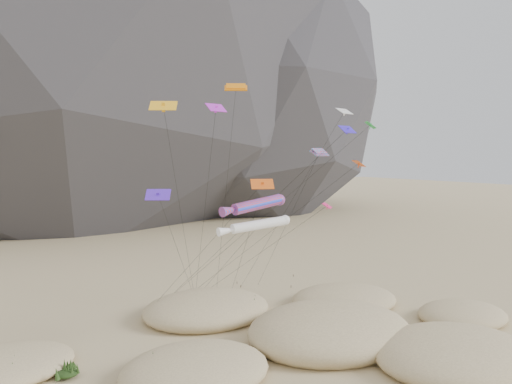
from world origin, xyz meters
TOP-DOWN VIEW (x-y plane):
  - ground at (0.00, 0.00)m, footprint 500.00×500.00m
  - dunes at (-0.73, 4.35)m, footprint 52.55×35.61m
  - dune_grass at (-0.48, 3.10)m, footprint 42.88×27.41m
  - kite_stakes at (2.79, 24.33)m, footprint 23.95×6.06m
  - rainbow_tube_kite at (-2.08, 8.94)m, footprint 8.05×13.43m
  - white_tube_kite at (-2.39, 8.31)m, footprint 7.57×17.81m
  - orange_parafoil at (0.21, 16.51)m, footprint 3.61×10.09m
  - multi_parafoil at (9.40, 13.71)m, footprint 2.71×12.41m
  - delta_kites at (2.00, 10.91)m, footprint 29.87×19.17m

SIDE VIEW (x-z plane):
  - ground at x=0.00m, z-range 0.00..0.00m
  - kite_stakes at x=2.79m, z-range 0.00..0.30m
  - dunes at x=-0.73m, z-range -1.46..2.99m
  - dune_grass at x=-0.48m, z-range 0.13..1.55m
  - white_tube_kite at x=-2.39m, z-range 5.11..16.83m
  - rainbow_tube_kite at x=-2.08m, z-range 5.96..19.62m
  - multi_parafoil at x=9.40m, z-range 8.43..26.60m
  - delta_kites at x=2.00m, z-range 6.56..29.11m
  - orange_parafoil at x=0.21m, z-range 11.73..36.76m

